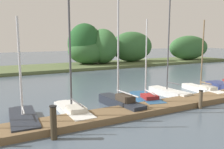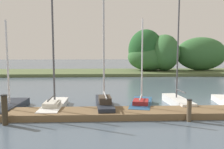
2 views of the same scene
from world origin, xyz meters
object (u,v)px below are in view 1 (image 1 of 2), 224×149
at_px(sailboat_4, 73,109).
at_px(sailboat_8, 202,88).
at_px(sailboat_3, 23,118).
at_px(sailboat_7, 168,91).
at_px(mooring_piling_2, 201,99).
at_px(sailboat_6, 146,98).
at_px(mooring_piling_1, 54,123).
at_px(sailboat_5, 120,101).

xyz_separation_m(sailboat_4, sailboat_8, (11.10, 0.49, -0.04)).
distance_m(sailboat_3, sailboat_4, 2.69).
height_order(sailboat_7, mooring_piling_2, sailboat_7).
relative_size(sailboat_3, sailboat_8, 0.94).
relative_size(sailboat_3, sailboat_4, 0.79).
distance_m(sailboat_6, sailboat_8, 5.72).
height_order(sailboat_6, mooring_piling_1, sailboat_6).
bearing_deg(sailboat_4, sailboat_8, -87.09).
height_order(sailboat_4, mooring_piling_1, sailboat_4).
distance_m(sailboat_4, sailboat_7, 7.88).
relative_size(sailboat_8, mooring_piling_2, 4.98).
bearing_deg(sailboat_8, sailboat_5, 101.24).
distance_m(sailboat_4, sailboat_8, 11.11).
distance_m(sailboat_5, mooring_piling_1, 5.57).
xyz_separation_m(sailboat_7, mooring_piling_1, (-9.65, -3.69, 0.38)).
bearing_deg(sailboat_3, sailboat_6, -83.65).
bearing_deg(mooring_piling_2, mooring_piling_1, -178.83).
bearing_deg(sailboat_5, mooring_piling_2, -123.82).
height_order(sailboat_7, mooring_piling_1, sailboat_7).
distance_m(sailboat_4, sailboat_6, 5.38).
xyz_separation_m(sailboat_3, sailboat_6, (8.06, 0.35, -0.01)).
xyz_separation_m(sailboat_4, mooring_piling_1, (-1.82, -2.80, 0.40)).
xyz_separation_m(sailboat_5, sailboat_7, (4.79, 0.99, -0.06)).
xyz_separation_m(sailboat_3, mooring_piling_1, (0.86, -2.73, 0.47)).
bearing_deg(mooring_piling_2, sailboat_5, 149.69).
height_order(sailboat_6, sailboat_8, sailboat_8).
xyz_separation_m(sailboat_5, mooring_piling_2, (4.31, -2.52, 0.14)).
xyz_separation_m(sailboat_4, sailboat_5, (3.04, -0.09, 0.09)).
distance_m(sailboat_5, sailboat_8, 8.08).
height_order(sailboat_3, sailboat_4, sailboat_4).
bearing_deg(sailboat_6, sailboat_5, 112.77).
bearing_deg(sailboat_3, sailboat_5, -86.39).
distance_m(sailboat_6, mooring_piling_1, 7.84).
relative_size(sailboat_6, mooring_piling_1, 3.71).
bearing_deg(sailboat_7, sailboat_3, 89.94).
bearing_deg(sailboat_3, sailboat_8, -83.82).
height_order(sailboat_3, mooring_piling_2, sailboat_3).
height_order(sailboat_5, sailboat_6, sailboat_5).
xyz_separation_m(sailboat_3, sailboat_8, (13.78, 0.56, 0.02)).
height_order(sailboat_5, mooring_piling_2, sailboat_5).
bearing_deg(sailboat_8, mooring_piling_2, 136.74).
xyz_separation_m(sailboat_3, sailboat_4, (2.68, 0.07, 0.07)).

